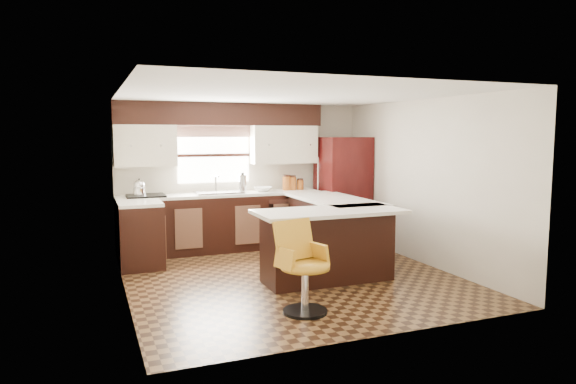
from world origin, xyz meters
name	(u,v)px	position (x,y,z in m)	size (l,w,h in m)	color
floor	(290,277)	(0.00, 0.00, 0.00)	(4.40, 4.40, 0.00)	#49301A
ceiling	(291,95)	(0.00, 0.00, 2.40)	(4.40, 4.40, 0.00)	silver
wall_back	(243,175)	(0.00, 2.20, 1.20)	(4.40, 4.40, 0.00)	beige
wall_front	(380,210)	(0.00, -2.20, 1.20)	(4.40, 4.40, 0.00)	beige
wall_left	(123,194)	(-2.10, 0.00, 1.20)	(4.40, 4.40, 0.00)	beige
wall_right	(424,182)	(2.10, 0.00, 1.20)	(4.40, 4.40, 0.00)	beige
base_cab_back	(222,223)	(-0.45, 1.90, 0.45)	(3.30, 0.60, 0.90)	black
base_cab_left	(141,236)	(-1.80, 1.25, 0.45)	(0.60, 0.70, 0.90)	black
counter_back	(221,194)	(-0.45, 1.90, 0.92)	(3.30, 0.60, 0.04)	silver
counter_left	(140,203)	(-1.80, 1.25, 0.92)	(0.60, 0.70, 0.04)	silver
soffit	(221,114)	(-0.40, 2.03, 2.22)	(3.40, 0.35, 0.36)	black
upper_cab_left	(145,146)	(-1.62, 2.03, 1.72)	(0.94, 0.35, 0.64)	beige
upper_cab_right	(283,145)	(0.68, 2.03, 1.72)	(1.14, 0.35, 0.64)	beige
window_pane	(214,155)	(-0.50, 2.18, 1.55)	(1.20, 0.02, 0.90)	white
valance	(214,132)	(-0.50, 2.14, 1.94)	(1.30, 0.06, 0.18)	#D19B93
sink	(219,192)	(-0.50, 1.88, 0.96)	(0.75, 0.45, 0.03)	#B2B2B7
dishwasher	(285,223)	(0.55, 1.61, 0.43)	(0.58, 0.03, 0.78)	black
cooktop	(145,196)	(-1.65, 1.88, 0.96)	(0.58, 0.50, 0.03)	black
peninsula_long	(331,231)	(0.90, 0.62, 0.45)	(0.60, 1.95, 0.90)	black
peninsula_return	(328,247)	(0.38, -0.35, 0.45)	(1.65, 0.60, 0.90)	black
counter_pen_long	(334,200)	(0.95, 0.62, 0.92)	(0.84, 1.95, 0.04)	silver
counter_pen_return	(330,212)	(0.35, -0.44, 0.92)	(1.89, 0.84, 0.04)	silver
refrigerator	(343,190)	(1.68, 1.75, 0.92)	(0.79, 0.76, 1.85)	#350909
bar_chair	(305,268)	(-0.37, -1.35, 0.49)	(0.52, 0.52, 0.98)	orange
kettle	(139,187)	(-1.74, 1.88, 1.10)	(0.19, 0.19, 0.25)	silver
percolator	(243,183)	(-0.09, 1.90, 1.09)	(0.13, 0.13, 0.29)	silver
mixing_bowl	(263,189)	(0.26, 1.90, 0.98)	(0.31, 0.31, 0.08)	white
canister_large	(287,183)	(0.70, 1.92, 1.06)	(0.14, 0.14, 0.23)	brown
canister_med	(292,183)	(0.80, 1.92, 1.06)	(0.14, 0.14, 0.22)	brown
canister_small	(300,185)	(0.95, 1.92, 1.03)	(0.12, 0.12, 0.16)	brown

